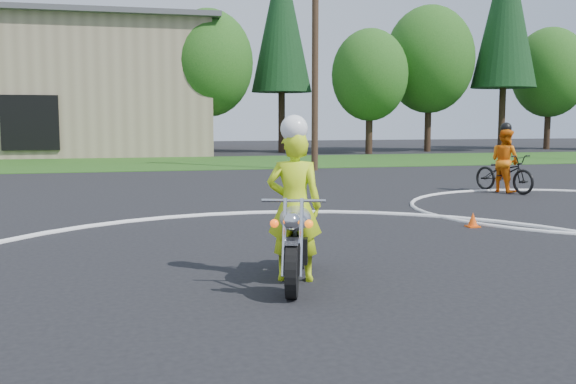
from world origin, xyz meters
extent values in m
plane|color=black|center=(0.00, 0.00, 0.00)|extent=(120.00, 120.00, 0.00)
cube|color=#1E4714|center=(0.00, 27.00, 0.01)|extent=(120.00, 10.00, 0.02)
torus|color=silver|center=(0.00, 3.00, 0.01)|extent=(12.12, 12.12, 0.12)
cylinder|color=black|center=(-0.71, 1.93, 0.34)|extent=(0.34, 0.69, 0.68)
cylinder|color=black|center=(-0.22, 3.45, 0.34)|extent=(0.34, 0.69, 0.68)
cube|color=black|center=(-0.45, 2.75, 0.46)|extent=(0.50, 0.69, 0.34)
ellipsoid|color=#BABABF|center=(-0.52, 2.53, 0.89)|extent=(0.61, 0.82, 0.32)
cube|color=black|center=(-0.35, 3.07, 0.84)|extent=(0.49, 0.74, 0.11)
cylinder|color=silver|center=(-0.78, 2.05, 0.74)|extent=(0.17, 0.41, 0.92)
cylinder|color=silver|center=(-0.58, 1.99, 0.74)|extent=(0.17, 0.41, 0.92)
cube|color=silver|center=(-0.72, 1.91, 0.71)|extent=(0.23, 0.29, 0.06)
cylinder|color=silver|center=(-0.62, 2.20, 1.16)|extent=(0.77, 0.28, 0.04)
sphere|color=silver|center=(-0.75, 1.82, 0.97)|extent=(0.21, 0.21, 0.21)
sphere|color=#FD4D0C|center=(-0.93, 1.91, 0.94)|extent=(0.10, 0.10, 0.10)
sphere|color=#FF670C|center=(-0.54, 1.78, 0.94)|extent=(0.10, 0.10, 0.10)
cylinder|color=white|center=(-0.14, 3.13, 0.34)|extent=(0.36, 0.90, 0.09)
imported|color=#CDF119|center=(-0.47, 2.79, 1.01)|extent=(0.85, 0.68, 2.02)
sphere|color=white|center=(-0.48, 2.74, 2.05)|extent=(0.36, 0.36, 0.36)
imported|color=black|center=(8.22, 11.60, 0.57)|extent=(1.35, 2.29, 1.14)
imported|color=orange|center=(8.22, 11.60, 0.95)|extent=(0.95, 1.09, 1.90)
sphere|color=black|center=(8.22, 11.60, 1.92)|extent=(0.33, 0.33, 0.33)
cone|color=#FF520D|center=(4.10, 6.13, 0.15)|extent=(0.22, 0.22, 0.30)
cube|color=#FF520D|center=(4.10, 6.13, 0.01)|extent=(0.24, 0.24, 0.03)
cube|color=black|center=(-8.00, 31.90, 2.00)|extent=(3.00, 0.16, 3.00)
cylinder|color=#382619|center=(2.00, 34.00, 1.62)|extent=(0.44, 0.44, 3.24)
ellipsoid|color=#1E5116|center=(2.00, 34.00, 5.58)|extent=(5.40, 5.40, 6.48)
cylinder|color=#382619|center=(7.00, 36.00, 1.98)|extent=(0.44, 0.44, 3.96)
cone|color=black|center=(7.00, 36.00, 8.63)|extent=(3.96, 3.96, 9.35)
cylinder|color=#382619|center=(12.00, 33.00, 1.44)|extent=(0.44, 0.44, 2.88)
ellipsoid|color=#1E5116|center=(12.00, 33.00, 4.96)|extent=(4.80, 4.80, 5.76)
cylinder|color=#382619|center=(17.00, 35.00, 1.80)|extent=(0.44, 0.44, 3.60)
ellipsoid|color=#1E5116|center=(17.00, 35.00, 6.20)|extent=(6.00, 6.00, 7.20)
cylinder|color=#382619|center=(22.00, 34.00, 2.16)|extent=(0.44, 0.44, 4.32)
cone|color=black|center=(22.00, 34.00, 9.42)|extent=(4.32, 4.32, 10.20)
cylinder|color=#382619|center=(27.00, 36.00, 1.62)|extent=(0.44, 0.44, 3.24)
ellipsoid|color=#1E5116|center=(27.00, 36.00, 5.58)|extent=(5.40, 5.40, 6.48)
cylinder|color=#382619|center=(-2.00, 35.00, 1.44)|extent=(0.44, 0.44, 2.88)
ellipsoid|color=#1E5116|center=(-2.00, 35.00, 4.96)|extent=(4.80, 4.80, 5.76)
cylinder|color=#473321|center=(5.00, 21.00, 5.00)|extent=(0.28, 0.28, 10.00)
camera|label=1|loc=(-2.54, -5.45, 2.16)|focal=40.00mm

